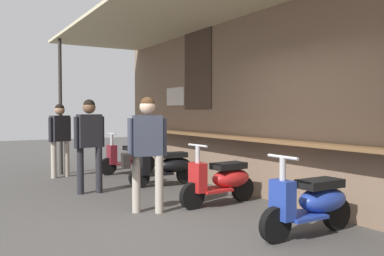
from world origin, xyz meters
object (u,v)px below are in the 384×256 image
Objects in this scene: scooter_red at (223,180)px; shopper_with_handbag at (146,142)px; scooter_black at (167,166)px; scooter_blue at (313,202)px; shopper_passing at (89,136)px; shopper_browsing at (60,132)px; scooter_maroon at (131,157)px.

shopper_with_handbag reaches higher than scooter_red.
scooter_black is 3.76m from scooter_blue.
shopper_with_handbag is 1.00× the size of shopper_passing.
shopper_passing is at bearing -55.02° from scooter_red.
scooter_maroon is at bearing 59.29° from shopper_browsing.
shopper_with_handbag reaches higher than scooter_maroon.
shopper_with_handbag is 3.92m from shopper_browsing.
scooter_maroon is at bearing -47.51° from shopper_passing.
scooter_red is (3.78, -0.00, 0.00)m from scooter_maroon.
shopper_browsing is at bearing -75.11° from scooter_blue.
scooter_maroon is at bearing 174.17° from shopper_with_handbag.
shopper_passing is (-1.91, -1.55, 0.65)m from scooter_red.
scooter_blue is 4.11m from shopper_passing.
shopper_with_handbag is 1.02× the size of shopper_browsing.
scooter_black is 0.84× the size of shopper_with_handbag.
scooter_blue is at bearing 93.41° from scooter_black.
scooter_black is 1.00× the size of scooter_blue.
shopper_passing is (0.01, -1.55, 0.65)m from scooter_black.
scooter_black is at bearing -97.69° from shopper_passing.
scooter_red is (1.91, -0.00, 0.00)m from scooter_black.
scooter_blue is at bearing 45.47° from shopper_with_handbag.
shopper_passing is (-1.79, -0.30, 0.02)m from shopper_with_handbag.
scooter_maroon is at bearing -86.59° from scooter_black.
shopper_with_handbag is at bearing 58.58° from scooter_black.
scooter_blue is 0.84× the size of shopper_passing.
scooter_maroon and scooter_red have the same top height.
scooter_maroon is 1.00× the size of scooter_black.
shopper_with_handbag is at bearing -9.46° from scooter_red.
scooter_red is at bearing -90.21° from scooter_blue.
scooter_blue is at bearing -165.55° from shopper_passing.
shopper_with_handbag reaches higher than scooter_black.
scooter_blue is at bearing 85.93° from scooter_red.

